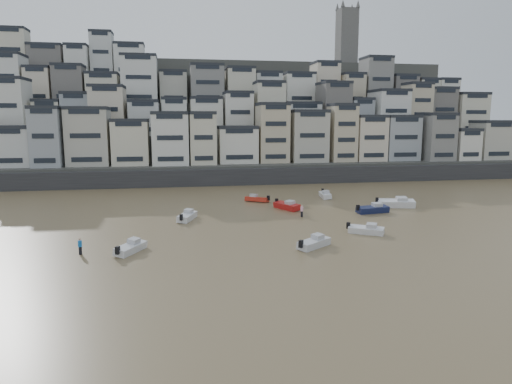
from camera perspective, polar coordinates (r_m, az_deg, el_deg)
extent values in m
plane|color=olive|center=(34.32, -4.96, -14.97)|extent=(400.00, 400.00, 0.00)
cube|color=#38383A|center=(97.82, -2.54, 1.93)|extent=(140.00, 3.00, 3.50)
cube|color=#4C4C47|center=(105.40, -0.34, 2.59)|extent=(140.00, 14.00, 4.00)
cube|color=#4C4C47|center=(116.91, -1.34, 4.71)|extent=(140.00, 14.00, 10.00)
cube|color=#4C4C47|center=(128.54, -2.16, 6.90)|extent=(140.00, 14.00, 18.00)
cube|color=#4C4C47|center=(140.34, -2.85, 8.71)|extent=(140.00, 16.00, 26.00)
cube|color=#4C4C47|center=(154.25, -3.52, 9.86)|extent=(140.00, 18.00, 32.00)
cube|color=#66635E|center=(164.07, 11.26, 18.43)|extent=(6.00, 6.00, 18.00)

